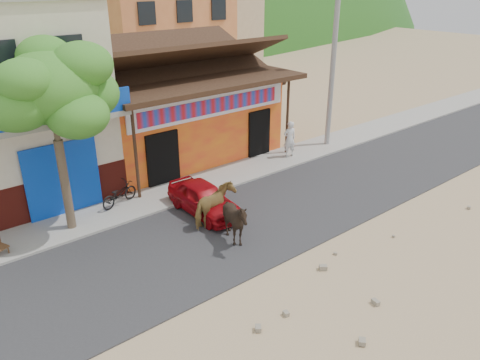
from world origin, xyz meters
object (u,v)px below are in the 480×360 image
Objects in this scene: tree at (58,140)px; cow_tan at (215,206)px; red_car at (204,198)px; cow_dark at (236,221)px; pedestrian at (290,139)px; scooter at (119,194)px; utility_pole at (333,60)px.

cow_tan is (3.84, -2.70, -2.40)m from tree.
red_car is (0.19, 0.89, -0.13)m from cow_tan.
cow_tan is at bearing 141.48° from cow_dark.
tree is 10.36m from pedestrian.
tree is 5.09m from red_car.
tree is 4.02× the size of cow_dark.
scooter is (1.97, 0.52, -2.59)m from tree.
utility_pole is 4.97× the size of cow_tan.
red_car is at bearing -167.08° from utility_pole.
utility_pole reaches higher than tree.
cow_dark is (3.64, -4.05, -2.33)m from tree.
cow_dark is (-9.16, -4.25, -3.33)m from utility_pole.
cow_tan is at bearing -101.70° from red_car.
red_car is (0.39, 2.24, -0.19)m from cow_dark.
cow_dark is at bearing 48.31° from pedestrian.
tree is 3.65× the size of pedestrian.
red_car is (4.03, -1.81, -2.53)m from tree.
scooter is at bearing 14.71° from tree.
tree reaches higher than cow_tan.
red_car is at bearing 139.86° from cow_dark.
utility_pole is at bearing 13.58° from red_car.
cow_tan is 1.37m from cow_dark.
tree is 5.27m from cow_tan.
red_car is at bearing 33.18° from pedestrian.
red_car is 3.11m from scooter.
cow_tan is 0.92m from red_car.
scooter is 0.95× the size of pedestrian.
cow_dark is 2.28m from red_car.
cow_dark is at bearing -176.89° from scooter.
scooter is at bearing 169.87° from cow_dark.
pedestrian is (-2.67, -0.06, -3.18)m from utility_pole.
cow_tan is at bearing -166.81° from scooter.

